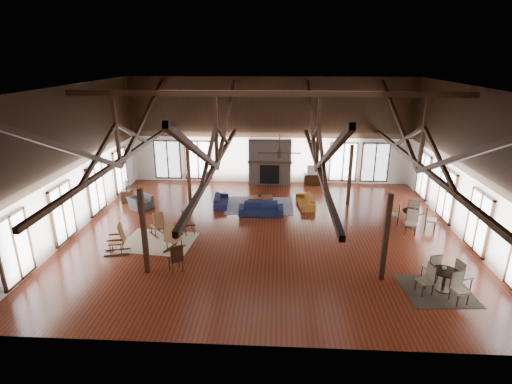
# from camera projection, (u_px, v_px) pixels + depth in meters

# --- Properties ---
(floor) EXTENTS (16.00, 16.00, 0.00)m
(floor) POSITION_uv_depth(u_px,v_px,m) (266.00, 232.00, 16.98)
(floor) COLOR maroon
(floor) RESTS_ON ground
(ceiling) EXTENTS (16.00, 14.00, 0.02)m
(ceiling) POSITION_uv_depth(u_px,v_px,m) (267.00, 87.00, 15.01)
(ceiling) COLOR black
(ceiling) RESTS_ON wall_back
(wall_back) EXTENTS (16.00, 0.02, 6.00)m
(wall_back) POSITION_uv_depth(u_px,v_px,m) (270.00, 131.00, 22.59)
(wall_back) COLOR silver
(wall_back) RESTS_ON floor
(wall_front) EXTENTS (16.00, 0.02, 6.00)m
(wall_front) POSITION_uv_depth(u_px,v_px,m) (257.00, 242.00, 9.40)
(wall_front) COLOR silver
(wall_front) RESTS_ON floor
(wall_left) EXTENTS (0.02, 14.00, 6.00)m
(wall_left) POSITION_uv_depth(u_px,v_px,m) (72.00, 161.00, 16.41)
(wall_left) COLOR silver
(wall_left) RESTS_ON floor
(wall_right) EXTENTS (0.02, 14.00, 6.00)m
(wall_right) POSITION_uv_depth(u_px,v_px,m) (471.00, 167.00, 15.58)
(wall_right) COLOR silver
(wall_right) RESTS_ON floor
(roof_truss) EXTENTS (15.60, 14.07, 3.14)m
(roof_truss) POSITION_uv_depth(u_px,v_px,m) (267.00, 139.00, 15.66)
(roof_truss) COLOR black
(roof_truss) RESTS_ON wall_back
(post_grid) EXTENTS (8.16, 7.16, 3.05)m
(post_grid) POSITION_uv_depth(u_px,v_px,m) (266.00, 198.00, 16.48)
(post_grid) COLOR black
(post_grid) RESTS_ON floor
(fireplace) EXTENTS (2.50, 0.69, 2.60)m
(fireplace) POSITION_uv_depth(u_px,v_px,m) (270.00, 162.00, 22.85)
(fireplace) COLOR #705F56
(fireplace) RESTS_ON floor
(ceiling_fan) EXTENTS (1.60, 1.60, 0.75)m
(ceiling_fan) POSITION_uv_depth(u_px,v_px,m) (279.00, 152.00, 14.78)
(ceiling_fan) COLOR black
(ceiling_fan) RESTS_ON roof_truss
(sofa_navy_front) EXTENTS (2.11, 0.90, 0.61)m
(sofa_navy_front) POSITION_uv_depth(u_px,v_px,m) (261.00, 209.00, 18.68)
(sofa_navy_front) COLOR #161E3E
(sofa_navy_front) RESTS_ON floor
(sofa_navy_left) EXTENTS (1.73, 0.77, 0.49)m
(sofa_navy_left) POSITION_uv_depth(u_px,v_px,m) (221.00, 200.00, 19.90)
(sofa_navy_left) COLOR #181842
(sofa_navy_left) RESTS_ON floor
(sofa_orange) EXTENTS (1.86, 0.90, 0.52)m
(sofa_orange) POSITION_uv_depth(u_px,v_px,m) (305.00, 201.00, 19.78)
(sofa_orange) COLOR #9E5D1E
(sofa_orange) RESTS_ON floor
(coffee_table) EXTENTS (1.29, 0.76, 0.47)m
(coffee_table) POSITION_uv_depth(u_px,v_px,m) (260.00, 198.00, 19.78)
(coffee_table) COLOR brown
(coffee_table) RESTS_ON floor
(vase) EXTENTS (0.20, 0.20, 0.19)m
(vase) POSITION_uv_depth(u_px,v_px,m) (260.00, 195.00, 19.75)
(vase) COLOR #B2B2B2
(vase) RESTS_ON coffee_table
(armchair) EXTENTS (1.29, 1.32, 0.65)m
(armchair) POSITION_uv_depth(u_px,v_px,m) (141.00, 202.00, 19.43)
(armchair) COLOR #343436
(armchair) RESTS_ON floor
(side_table_lamp) EXTENTS (0.49, 0.49, 1.25)m
(side_table_lamp) POSITION_uv_depth(u_px,v_px,m) (127.00, 194.00, 20.21)
(side_table_lamp) COLOR black
(side_table_lamp) RESTS_ON floor
(rocking_chair_a) EXTENTS (0.86, 0.87, 1.03)m
(rocking_chair_a) POSITION_uv_depth(u_px,v_px,m) (158.00, 224.00, 16.55)
(rocking_chair_a) COLOR #976439
(rocking_chair_a) RESTS_ON floor
(rocking_chair_b) EXTENTS (0.74, 0.98, 1.12)m
(rocking_chair_b) POSITION_uv_depth(u_px,v_px,m) (172.00, 238.00, 15.22)
(rocking_chair_b) COLOR #976439
(rocking_chair_b) RESTS_ON floor
(rocking_chair_c) EXTENTS (1.02, 0.69, 1.20)m
(rocking_chair_c) POSITION_uv_depth(u_px,v_px,m) (119.00, 239.00, 15.05)
(rocking_chair_c) COLOR #976439
(rocking_chair_c) RESTS_ON floor
(side_chair_a) EXTENTS (0.59, 0.59, 1.04)m
(side_chair_a) POSITION_uv_depth(u_px,v_px,m) (186.00, 221.00, 16.56)
(side_chair_a) COLOR black
(side_chair_a) RESTS_ON floor
(side_chair_b) EXTENTS (0.62, 0.62, 1.05)m
(side_chair_b) POSITION_uv_depth(u_px,v_px,m) (176.00, 257.00, 13.67)
(side_chair_b) COLOR black
(side_chair_b) RESTS_ON floor
(cafe_table_near) EXTENTS (1.90, 1.90, 0.97)m
(cafe_table_near) POSITION_uv_depth(u_px,v_px,m) (445.00, 277.00, 12.66)
(cafe_table_near) COLOR black
(cafe_table_near) RESTS_ON floor
(cafe_table_far) EXTENTS (2.02, 2.02, 1.04)m
(cafe_table_far) POSITION_uv_depth(u_px,v_px,m) (412.00, 216.00, 17.31)
(cafe_table_far) COLOR black
(cafe_table_far) RESTS_ON floor
(cup_near) EXTENTS (0.15, 0.15, 0.10)m
(cup_near) POSITION_uv_depth(u_px,v_px,m) (444.00, 268.00, 12.67)
(cup_near) COLOR #B2B2B2
(cup_near) RESTS_ON cafe_table_near
(cup_far) EXTENTS (0.14, 0.14, 0.11)m
(cup_far) POSITION_uv_depth(u_px,v_px,m) (415.00, 210.00, 17.18)
(cup_far) COLOR #B2B2B2
(cup_far) RESTS_ON cafe_table_far
(tv_console) EXTENTS (1.17, 0.44, 0.59)m
(tv_console) POSITION_uv_depth(u_px,v_px,m) (314.00, 179.00, 23.11)
(tv_console) COLOR black
(tv_console) RESTS_ON floor
(television) EXTENTS (1.01, 0.27, 0.58)m
(television) POSITION_uv_depth(u_px,v_px,m) (316.00, 169.00, 22.92)
(television) COLOR #B2B2B2
(television) RESTS_ON tv_console
(rug_tan) EXTENTS (2.98, 2.45, 0.01)m
(rug_tan) POSITION_uv_depth(u_px,v_px,m) (159.00, 242.00, 16.08)
(rug_tan) COLOR #C8B18B
(rug_tan) RESTS_ON floor
(rug_navy) EXTENTS (3.35, 2.53, 0.01)m
(rug_navy) POSITION_uv_depth(u_px,v_px,m) (259.00, 206.00, 19.91)
(rug_navy) COLOR #1A204B
(rug_navy) RESTS_ON floor
(rug_dark) EXTENTS (2.24, 2.06, 0.01)m
(rug_dark) POSITION_uv_depth(u_px,v_px,m) (437.00, 291.00, 12.78)
(rug_dark) COLOR black
(rug_dark) RESTS_ON floor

